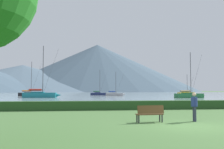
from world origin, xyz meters
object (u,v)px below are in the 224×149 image
Objects in this scene: sailboat_slip_7 at (186,93)px; person_standing_walker at (194,104)px; sailboat_slip_0 at (40,95)px; sailboat_slip_4 at (30,94)px; sailboat_slip_1 at (189,95)px; sailboat_slip_5 at (115,94)px; sailboat_slip_3 at (99,94)px; park_bench_under_tree at (150,113)px.

person_standing_walker is at bearing -117.23° from sailboat_slip_7.
sailboat_slip_0 is 1.14× the size of sailboat_slip_4.
sailboat_slip_7 is at bearing 60.03° from sailboat_slip_1.
sailboat_slip_1 is 30.48m from sailboat_slip_5.
sailboat_slip_7 is at bearing 6.11° from sailboat_slip_4.
sailboat_slip_1 is at bearing -55.70° from sailboat_slip_3.
sailboat_slip_5 is 5.19× the size of park_bench_under_tree.
sailboat_slip_3 is at bearing 179.03° from sailboat_slip_7.
sailboat_slip_3 is (17.16, 31.16, -0.20)m from sailboat_slip_0.
sailboat_slip_4 is 74.79m from park_bench_under_tree.
sailboat_slip_0 is at bearing 99.57° from park_bench_under_tree.
person_standing_walker reaches higher than park_bench_under_tree.
sailboat_slip_5 is at bearing -161.60° from sailboat_slip_7.
park_bench_under_tree is (-8.63, -70.74, -0.03)m from sailboat_slip_5.
sailboat_slip_3 reaches higher than person_standing_walker.
sailboat_slip_4 is 75.44m from person_standing_walker.
sailboat_slip_3 reaches higher than sailboat_slip_7.
sailboat_slip_5 is at bearing 78.19° from park_bench_under_tree.
sailboat_slip_5 is (-14.09, 27.02, -0.10)m from sailboat_slip_1.
sailboat_slip_0 is 35.57m from sailboat_slip_3.
sailboat_slip_4 is at bearing -149.89° from sailboat_slip_3.
sailboat_slip_3 is 11.82m from sailboat_slip_5.
person_standing_walker is at bearing -70.99° from sailboat_slip_0.
sailboat_slip_0 is 36.35m from sailboat_slip_1.
sailboat_slip_5 is 4.90× the size of person_standing_walker.
sailboat_slip_7 reaches higher than person_standing_walker.
sailboat_slip_4 is at bearing -176.00° from sailboat_slip_5.
park_bench_under_tree is at bearing -84.67° from sailboat_slip_3.
sailboat_slip_0 is 1.56× the size of sailboat_slip_7.
sailboat_slip_3 is 25.45m from sailboat_slip_4.
sailboat_slip_0 is at bearing -129.92° from sailboat_slip_5.
sailboat_slip_1 is 1.15× the size of sailboat_slip_3.
sailboat_slip_4 is at bearing 100.23° from park_bench_under_tree.
sailboat_slip_7 is at bearing 10.41° from sailboat_slip_3.
sailboat_slip_5 is 0.97× the size of sailboat_slip_7.
person_standing_walker is at bearing -121.20° from sailboat_slip_1.
sailboat_slip_7 reaches higher than sailboat_slip_5.
sailboat_slip_0 is 1.35× the size of sailboat_slip_3.
sailboat_slip_4 is (-42.17, 28.50, 0.01)m from sailboat_slip_1.
park_bench_under_tree is 0.94× the size of person_standing_walker.
sailboat_slip_4 is at bearing 108.37° from sailboat_slip_0.
sailboat_slip_3 is 35.64m from sailboat_slip_7.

